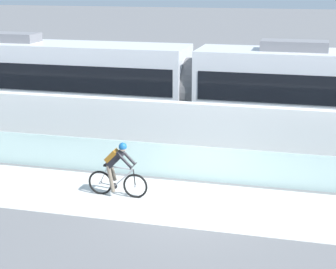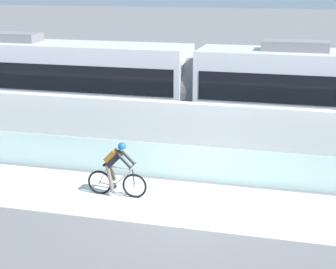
{
  "view_description": "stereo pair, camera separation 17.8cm",
  "coord_description": "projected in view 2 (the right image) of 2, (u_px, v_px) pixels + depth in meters",
  "views": [
    {
      "loc": [
        3.02,
        -14.04,
        6.04
      ],
      "look_at": [
        -1.24,
        2.35,
        1.25
      ],
      "focal_mm": 59.81,
      "sensor_mm": 36.0,
      "label": 1
    },
    {
      "loc": [
        3.19,
        -14.0,
        6.04
      ],
      "look_at": [
        -1.24,
        2.35,
        1.25
      ],
      "focal_mm": 59.81,
      "sensor_mm": 36.0,
      "label": 2
    }
  ],
  "objects": [
    {
      "name": "tram",
      "position": [
        193.0,
        88.0,
        21.66
      ],
      "size": [
        22.56,
        2.54,
        3.81
      ],
      "color": "silver",
      "rests_on": "ground"
    },
    {
      "name": "bike_path_deck",
      "position": [
        189.0,
        203.0,
        15.44
      ],
      "size": [
        32.0,
        3.2,
        0.01
      ],
      "primitive_type": "cube",
      "color": "silver",
      "rests_on": "ground"
    },
    {
      "name": "concrete_barrier_wall",
      "position": [
        214.0,
        134.0,
        18.56
      ],
      "size": [
        32.0,
        0.36,
        2.02
      ],
      "primitive_type": "cube",
      "color": "white",
      "rests_on": "ground"
    },
    {
      "name": "ground_plane",
      "position": [
        189.0,
        203.0,
        15.44
      ],
      "size": [
        200.0,
        200.0,
        0.0
      ],
      "primitive_type": "plane",
      "color": "slate"
    },
    {
      "name": "tram_rail_far",
      "position": [
        232.0,
        132.0,
        22.47
      ],
      "size": [
        32.0,
        0.08,
        0.01
      ],
      "primitive_type": "cube",
      "color": "#595654",
      "rests_on": "ground"
    },
    {
      "name": "glass_parapet",
      "position": [
        203.0,
        164.0,
        17.01
      ],
      "size": [
        32.0,
        0.05,
        1.09
      ],
      "primitive_type": "cube",
      "color": "silver",
      "rests_on": "ground"
    },
    {
      "name": "cyclist_on_bike",
      "position": [
        116.0,
        170.0,
        15.76
      ],
      "size": [
        1.77,
        0.58,
        1.61
      ],
      "color": "black",
      "rests_on": "ground"
    },
    {
      "name": "tram_rail_near",
      "position": [
        226.0,
        142.0,
        21.14
      ],
      "size": [
        32.0,
        0.08,
        0.01
      ],
      "primitive_type": "cube",
      "color": "#595654",
      "rests_on": "ground"
    }
  ]
}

